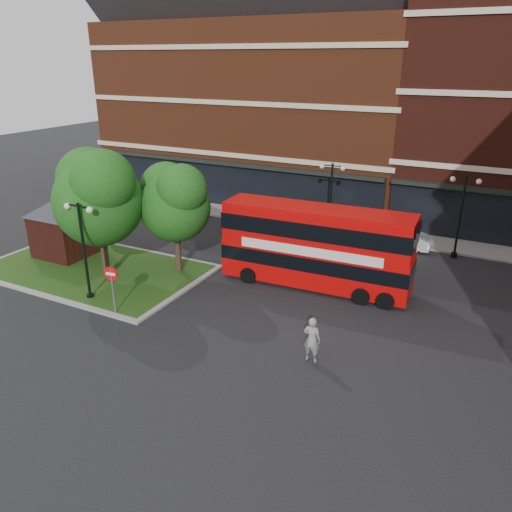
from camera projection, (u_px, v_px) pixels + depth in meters
The scene contains 15 objects.
ground at pixel (179, 326), 22.53m from camera, with size 120.00×120.00×0.00m, color black.
pavement_far at pixel (312, 224), 36.14m from camera, with size 44.00×3.00×0.12m, color slate.
terrace_far_left at pixel (260, 111), 43.16m from camera, with size 26.00×12.00×14.00m, color brown.
traffic_island at pixel (94, 269), 28.38m from camera, with size 12.60×7.60×0.15m.
kiosk at pixel (64, 220), 29.64m from camera, with size 6.51×6.51×3.60m.
tree_island_west at pixel (97, 193), 25.68m from camera, with size 5.40×4.71×7.21m.
tree_island_east at pixel (174, 199), 26.66m from camera, with size 4.46×3.90×6.29m.
lamp_island at pixel (84, 247), 23.98m from camera, with size 1.72×0.36×5.00m.
lamp_far_left at pixel (331, 197), 32.61m from camera, with size 1.72×0.36×5.00m.
lamp_far_right at pixel (461, 213), 29.22m from camera, with size 1.72×0.36×5.00m.
bus at pixel (316, 242), 25.63m from camera, with size 9.93×2.68×3.75m.
woman at pixel (312, 340), 19.61m from camera, with size 0.70×0.46×1.93m, color gray.
car_silver at pixel (310, 223), 33.95m from camera, with size 1.84×4.58×1.56m, color #9D9FA4.
car_white at pixel (393, 236), 31.58m from camera, with size 1.61×4.61×1.52m, color white.
no_entry_sign at pixel (112, 281), 22.84m from camera, with size 0.68×0.17×2.47m.
Camera 1 is at (12.14, -15.97, 11.28)m, focal length 35.00 mm.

